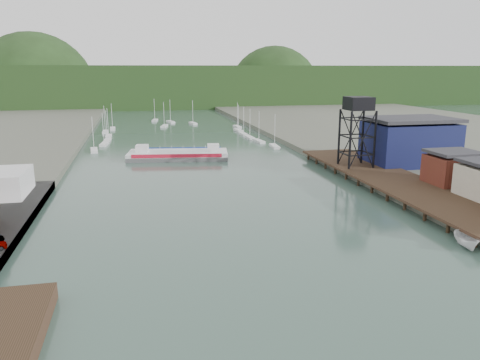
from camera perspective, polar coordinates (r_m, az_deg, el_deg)
name	(u,v)px	position (r m, az deg, el deg)	size (l,w,h in m)	color
ground	(293,314)	(50.05, 6.45, -15.91)	(600.00, 600.00, 0.00)	#2F4940
east_pier	(392,179)	(102.92, 18.00, 0.14)	(14.00, 70.00, 2.45)	black
lift_tower	(358,108)	(111.20, 14.24, 8.52)	(6.50, 6.50, 16.00)	black
blue_shed	(409,142)	(121.27, 19.95, 4.42)	(20.50, 14.50, 11.30)	#0D143C
marina_sailboats	(176,133)	(181.79, -7.77, 5.74)	(57.71, 92.65, 0.90)	silver
distant_hills	(150,88)	(342.92, -10.89, 10.90)	(500.00, 120.00, 80.00)	#1D3115
chain_ferry	(178,154)	(131.00, -7.56, 3.10)	(28.52, 14.76, 3.92)	#535355
motorboat	(466,241)	(72.70, 25.86, -6.73)	(2.05, 5.46, 2.11)	silver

